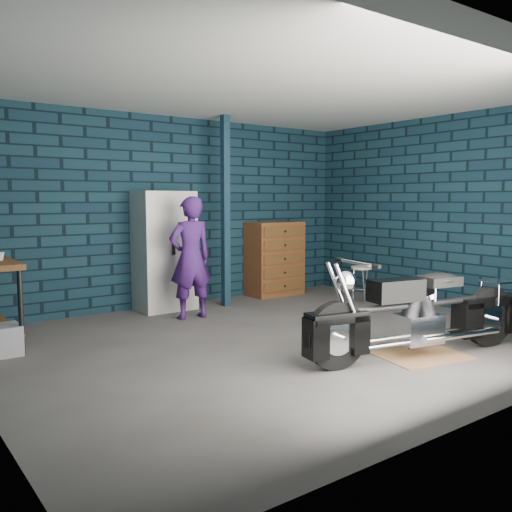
{
  "coord_description": "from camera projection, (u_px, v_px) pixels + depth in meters",
  "views": [
    {
      "loc": [
        -3.66,
        -4.5,
        1.53
      ],
      "look_at": [
        -0.13,
        0.3,
        0.9
      ],
      "focal_mm": 38.0,
      "sensor_mm": 36.0,
      "label": 1
    }
  ],
  "objects": [
    {
      "name": "person",
      "position": [
        190.0,
        258.0,
        6.92
      ],
      "size": [
        0.6,
        0.42,
        1.57
      ],
      "primitive_type": "imported",
      "rotation": [
        0.0,
        0.0,
        3.06
      ],
      "color": "#441C6C",
      "rests_on": "ground"
    },
    {
      "name": "motorcycle",
      "position": [
        423.0,
        307.0,
        5.26
      ],
      "size": [
        2.3,
        1.03,
        0.98
      ],
      "primitive_type": null,
      "rotation": [
        0.0,
        0.0,
        -0.2
      ],
      "color": "black",
      "rests_on": "ground"
    },
    {
      "name": "locker",
      "position": [
        164.0,
        251.0,
        7.46
      ],
      "size": [
        0.77,
        0.55,
        1.64
      ],
      "primitive_type": "cube",
      "color": "silver",
      "rests_on": "ground"
    },
    {
      "name": "cup_b",
      "position": [
        0.0,
        256.0,
        5.49
      ],
      "size": [
        0.1,
        0.1,
        0.09
      ],
      "primitive_type": "imported",
      "rotation": [
        0.0,
        0.0,
        -0.16
      ],
      "color": "beige",
      "rests_on": "workbench"
    },
    {
      "name": "room_walls",
      "position": [
        252.0,
        166.0,
        6.17
      ],
      "size": [
        6.02,
        5.01,
        2.71
      ],
      "color": "#0E2431",
      "rests_on": "ground"
    },
    {
      "name": "shop_stool",
      "position": [
        361.0,
        285.0,
        8.0
      ],
      "size": [
        0.32,
        0.32,
        0.54
      ],
      "primitive_type": null,
      "rotation": [
        0.0,
        0.0,
        0.08
      ],
      "color": "beige",
      "rests_on": "ground"
    },
    {
      "name": "ground",
      "position": [
        281.0,
        340.0,
        5.93
      ],
      "size": [
        6.0,
        6.0,
        0.0
      ],
      "primitive_type": "plane",
      "color": "#55514F",
      "rests_on": "ground"
    },
    {
      "name": "tool_chest",
      "position": [
        275.0,
        259.0,
        8.64
      ],
      "size": [
        0.88,
        0.49,
        1.17
      ],
      "primitive_type": "cube",
      "color": "brown",
      "rests_on": "ground"
    },
    {
      "name": "drip_mat",
      "position": [
        422.0,
        355.0,
        5.31
      ],
      "size": [
        0.95,
        0.79,
        0.01
      ],
      "primitive_type": "cube",
      "rotation": [
        0.0,
        0.0,
        -0.2
      ],
      "color": "brown",
      "rests_on": "ground"
    },
    {
      "name": "support_post",
      "position": [
        225.0,
        212.0,
        7.67
      ],
      "size": [
        0.1,
        0.1,
        2.7
      ],
      "primitive_type": "cube",
      "color": "#132C3D",
      "rests_on": "ground"
    }
  ]
}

